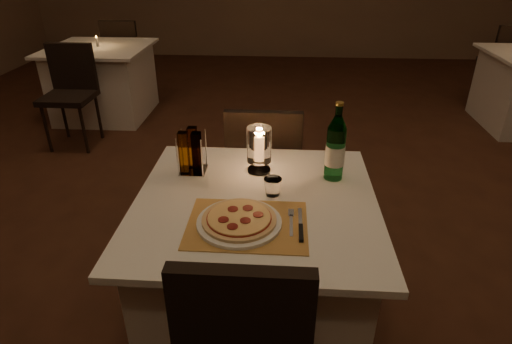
# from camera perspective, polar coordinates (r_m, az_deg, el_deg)

# --- Properties ---
(floor) EXTENTS (8.00, 10.00, 0.02)m
(floor) POSITION_cam_1_polar(r_m,az_deg,el_deg) (2.81, 1.58, -8.64)
(floor) COLOR #462416
(floor) RESTS_ON ground
(main_table) EXTENTS (1.00, 1.00, 0.74)m
(main_table) POSITION_cam_1_polar(r_m,az_deg,el_deg) (1.98, -0.04, -12.74)
(main_table) COLOR white
(main_table) RESTS_ON ground
(chair_far) EXTENTS (0.42, 0.42, 0.90)m
(chair_far) POSITION_cam_1_polar(r_m,az_deg,el_deg) (2.48, 1.06, 1.22)
(chair_far) COLOR black
(chair_far) RESTS_ON ground
(placemat) EXTENTS (0.45, 0.34, 0.00)m
(placemat) POSITION_cam_1_polar(r_m,az_deg,el_deg) (1.62, -1.18, -7.02)
(placemat) COLOR #B7843F
(placemat) RESTS_ON main_table
(plate) EXTENTS (0.32, 0.32, 0.01)m
(plate) POSITION_cam_1_polar(r_m,az_deg,el_deg) (1.61, -2.26, -6.71)
(plate) COLOR white
(plate) RESTS_ON placemat
(pizza) EXTENTS (0.28, 0.28, 0.02)m
(pizza) POSITION_cam_1_polar(r_m,az_deg,el_deg) (1.61, -2.26, -6.24)
(pizza) COLOR #D8B77F
(pizza) RESTS_ON plate
(fork) EXTENTS (0.02, 0.18, 0.00)m
(fork) POSITION_cam_1_polar(r_m,az_deg,el_deg) (1.64, 4.71, -6.42)
(fork) COLOR silver
(fork) RESTS_ON placemat
(knife) EXTENTS (0.02, 0.22, 0.01)m
(knife) POSITION_cam_1_polar(r_m,az_deg,el_deg) (1.59, 6.00, -7.61)
(knife) COLOR black
(knife) RESTS_ON placemat
(tumbler) EXTENTS (0.08, 0.08, 0.08)m
(tumbler) POSITION_cam_1_polar(r_m,az_deg,el_deg) (1.79, 2.24, -1.97)
(tumbler) COLOR white
(tumbler) RESTS_ON main_table
(water_bottle) EXTENTS (0.09, 0.09, 0.36)m
(water_bottle) POSITION_cam_1_polar(r_m,az_deg,el_deg) (1.90, 10.54, 3.06)
(water_bottle) COLOR #5EAF71
(water_bottle) RESTS_ON main_table
(hurricane_candle) EXTENTS (0.11, 0.11, 0.22)m
(hurricane_candle) POSITION_cam_1_polar(r_m,az_deg,el_deg) (1.93, 0.42, 3.46)
(hurricane_candle) COLOR white
(hurricane_candle) RESTS_ON main_table
(cruet_caddy) EXTENTS (0.12, 0.12, 0.21)m
(cruet_caddy) POSITION_cam_1_polar(r_m,az_deg,el_deg) (1.96, -8.59, 2.52)
(cruet_caddy) COLOR white
(cruet_caddy) RESTS_ON main_table
(neighbor_table_left) EXTENTS (1.00, 1.00, 0.74)m
(neighbor_table_left) POSITION_cam_1_polar(r_m,az_deg,el_deg) (4.94, -19.63, 11.29)
(neighbor_table_left) COLOR white
(neighbor_table_left) RESTS_ON ground
(neighbor_chair_la) EXTENTS (0.42, 0.42, 0.90)m
(neighbor_chair_la) POSITION_cam_1_polar(r_m,az_deg,el_deg) (4.27, -23.51, 10.59)
(neighbor_chair_la) COLOR black
(neighbor_chair_la) RESTS_ON ground
(neighbor_chair_lb) EXTENTS (0.42, 0.42, 0.90)m
(neighbor_chair_lb) POSITION_cam_1_polar(r_m,az_deg,el_deg) (5.54, -17.19, 15.26)
(neighbor_chair_lb) COLOR black
(neighbor_chair_lb) RESTS_ON ground
(neighbor_candle_left) EXTENTS (0.03, 0.03, 0.11)m
(neighbor_candle_left) POSITION_cam_1_polar(r_m,az_deg,el_deg) (4.84, -20.44, 15.96)
(neighbor_candle_left) COLOR white
(neighbor_candle_left) RESTS_ON neighbor_table_left
(neighbor_chair_rb) EXTENTS (0.42, 0.42, 0.90)m
(neighbor_chair_rb) POSITION_cam_1_polar(r_m,az_deg,el_deg) (5.74, 30.50, 13.11)
(neighbor_chair_rb) COLOR black
(neighbor_chair_rb) RESTS_ON ground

